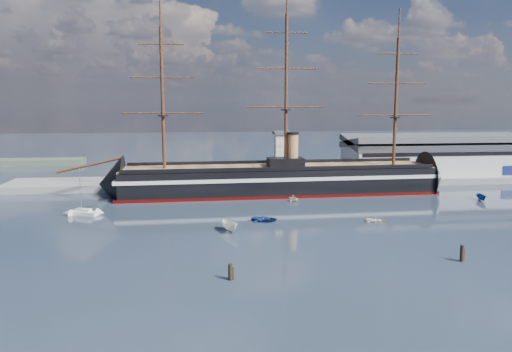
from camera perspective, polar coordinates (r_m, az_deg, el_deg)
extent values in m
plane|color=#1E2935|center=(123.79, 4.07, -3.70)|extent=(600.00, 600.00, 0.00)
cube|color=slate|center=(160.40, 5.16, -0.86)|extent=(180.00, 18.00, 2.00)
cube|color=#B7BABC|center=(179.25, 20.12, 1.90)|extent=(62.00, 20.00, 10.00)
cube|color=#3F4247|center=(178.72, 20.21, 3.69)|extent=(63.00, 21.00, 2.00)
cube|color=silver|center=(154.92, 2.90, 2.19)|extent=(4.00, 4.00, 14.00)
cube|color=#3F4247|center=(154.25, 2.92, 4.95)|extent=(5.00, 5.00, 1.00)
cube|color=black|center=(142.40, 2.58, -0.42)|extent=(88.43, 18.54, 7.00)
cube|color=silver|center=(142.21, 2.58, 0.06)|extent=(90.43, 18.84, 1.00)
cube|color=#400403|center=(143.02, 2.57, -1.86)|extent=(90.43, 18.80, 0.90)
cone|color=black|center=(142.53, -16.20, -0.87)|extent=(14.45, 16.08, 15.68)
cone|color=black|center=(156.81, 19.59, -0.18)|extent=(11.45, 15.99, 15.68)
cube|color=brown|center=(141.87, 2.59, 1.02)|extent=(88.39, 17.26, 0.40)
cube|color=black|center=(142.03, 3.39, 1.59)|extent=(10.17, 6.29, 2.50)
cylinder|color=#C4854A|center=(142.01, 4.20, 3.00)|extent=(3.20, 3.20, 9.00)
cylinder|color=#381E0F|center=(142.80, -18.47, 1.20)|extent=(17.77, 1.21, 4.43)
cylinder|color=#381E0F|center=(139.02, -10.64, 8.66)|extent=(0.90, 0.90, 38.00)
cylinder|color=#381E0F|center=(140.98, 3.46, 9.60)|extent=(0.90, 0.90, 42.00)
cylinder|color=#381E0F|center=(149.97, 15.70, 8.10)|extent=(0.90, 0.90, 36.00)
cube|color=white|center=(122.78, -19.09, -4.04)|extent=(7.13, 4.61, 0.92)
cube|color=white|center=(122.63, -19.11, -3.71)|extent=(3.96, 2.82, 0.74)
cylinder|color=#B2B2B7|center=(121.84, -19.43, -1.51)|extent=(0.15, 0.15, 10.11)
imported|color=silver|center=(102.00, -2.99, -6.38)|extent=(7.74, 4.64, 2.91)
imported|color=navy|center=(110.22, 0.97, -5.22)|extent=(2.51, 3.87, 1.68)
imported|color=beige|center=(131.86, 4.30, -2.93)|extent=(5.79, 4.88, 1.97)
imported|color=white|center=(112.57, 13.56, -5.17)|extent=(2.47, 2.90, 1.29)
imported|color=navy|center=(145.77, 24.35, -2.57)|extent=(5.61, 2.68, 2.16)
cylinder|color=black|center=(75.76, -2.96, -11.79)|extent=(0.64, 0.64, 3.22)
cylinder|color=black|center=(90.46, 22.42, -9.01)|extent=(0.64, 0.64, 3.51)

